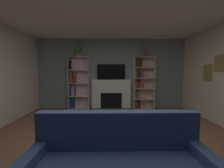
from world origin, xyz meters
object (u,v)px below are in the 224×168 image
(fireplace, at_px, (111,94))
(potted_plant, at_px, (78,51))
(bookshelf_right, at_px, (141,83))
(vase_with_flowers, at_px, (144,52))
(tv, at_px, (111,72))
(bookshelf_left, at_px, (76,84))

(fireplace, distance_m, potted_plant, 1.96)
(bookshelf_right, height_order, vase_with_flowers, vase_with_flowers)
(tv, bearing_deg, potted_plant, -174.25)
(potted_plant, bearing_deg, vase_with_flowers, -0.02)
(bookshelf_left, relative_size, bookshelf_right, 1.00)
(bookshelf_right, xyz_separation_m, potted_plant, (-2.30, -0.03, 1.17))
(potted_plant, xyz_separation_m, vase_with_flowers, (2.39, -0.00, -0.04))
(bookshelf_right, bearing_deg, tv, 175.32)
(bookshelf_left, xyz_separation_m, bookshelf_right, (2.39, -0.03, 0.01))
(bookshelf_right, distance_m, vase_with_flowers, 1.13)
(bookshelf_left, bearing_deg, tv, 2.78)
(tv, bearing_deg, bookshelf_left, -177.22)
(bookshelf_left, bearing_deg, fireplace, -0.23)
(tv, xyz_separation_m, bookshelf_right, (1.10, -0.09, -0.42))
(potted_plant, relative_size, vase_with_flowers, 0.82)
(fireplace, height_order, bookshelf_left, bookshelf_left)
(bookshelf_right, xyz_separation_m, vase_with_flowers, (0.09, -0.03, 1.13))
(fireplace, relative_size, tv, 1.47)
(fireplace, xyz_separation_m, bookshelf_left, (-1.28, 0.01, 0.38))
(tv, height_order, vase_with_flowers, vase_with_flowers)
(fireplace, height_order, tv, tv)
(tv, height_order, bookshelf_left, bookshelf_left)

